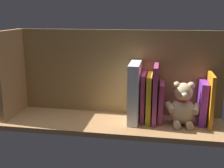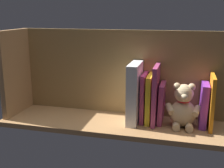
% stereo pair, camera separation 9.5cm
% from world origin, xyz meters
% --- Properties ---
extents(ground_plane, '(0.98, 0.29, 0.02)m').
position_xyz_m(ground_plane, '(0.00, 0.00, -0.01)').
color(ground_plane, '#A87A4C').
extents(shelf_back_panel, '(0.98, 0.02, 0.39)m').
position_xyz_m(shelf_back_panel, '(0.00, -0.12, 0.20)').
color(shelf_back_panel, olive).
rests_on(shelf_back_panel, ground_plane).
extents(shelf_side_divider, '(0.02, 0.23, 0.39)m').
position_xyz_m(shelf_side_divider, '(0.47, 0.00, 0.20)').
color(shelf_side_divider, '#A87A4C').
rests_on(shelf_side_divider, ground_plane).
extents(book_0, '(0.01, 0.15, 0.22)m').
position_xyz_m(book_0, '(-0.42, -0.03, 0.11)').
color(book_0, orange).
rests_on(book_0, ground_plane).
extents(book_1, '(0.03, 0.12, 0.18)m').
position_xyz_m(book_1, '(-0.39, -0.05, 0.09)').
color(book_1, purple).
rests_on(book_1, ground_plane).
extents(teddy_bear, '(0.15, 0.12, 0.19)m').
position_xyz_m(teddy_bear, '(-0.30, -0.01, 0.08)').
color(teddy_bear, '#D1B284').
rests_on(teddy_bear, ground_plane).
extents(book_2, '(0.02, 0.13, 0.17)m').
position_xyz_m(book_2, '(-0.21, -0.04, 0.09)').
color(book_2, '#B23F72').
rests_on(book_2, ground_plane).
extents(book_3, '(0.02, 0.16, 0.25)m').
position_xyz_m(book_3, '(-0.19, -0.03, 0.13)').
color(book_3, '#B23F72').
rests_on(book_3, ground_plane).
extents(book_4, '(0.02, 0.14, 0.21)m').
position_xyz_m(book_4, '(-0.16, -0.04, 0.10)').
color(book_4, yellow).
rests_on(book_4, ground_plane).
extents(book_5, '(0.02, 0.13, 0.21)m').
position_xyz_m(book_5, '(-0.13, -0.04, 0.11)').
color(book_5, '#B23F72').
rests_on(book_5, ground_plane).
extents(dictionary_thick_white, '(0.05, 0.17, 0.26)m').
position_xyz_m(dictionary_thick_white, '(-0.10, -0.02, 0.13)').
color(dictionary_thick_white, silver).
rests_on(dictionary_thick_white, ground_plane).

